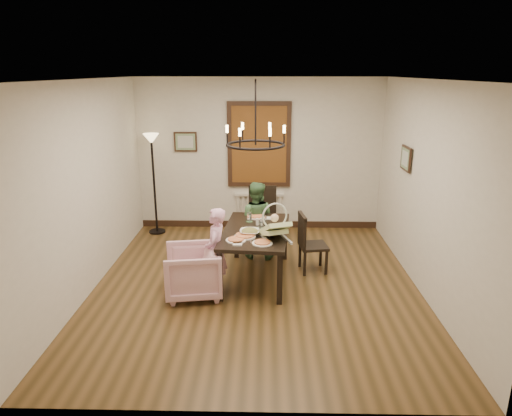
{
  "coord_description": "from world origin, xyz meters",
  "views": [
    {
      "loc": [
        0.13,
        -5.84,
        2.91
      ],
      "look_at": [
        -0.01,
        0.29,
        1.05
      ],
      "focal_mm": 32.0,
      "sensor_mm": 36.0,
      "label": 1
    }
  ],
  "objects_px": {
    "chair_far": "(262,219)",
    "seated_man": "(255,226)",
    "elderly_woman": "(216,258)",
    "floor_lamp": "(154,186)",
    "chair_right": "(313,242)",
    "baby_bouncer": "(275,227)",
    "drinking_glass": "(261,227)",
    "dining_table": "(256,235)",
    "armchair": "(193,271)"
  },
  "relations": [
    {
      "from": "baby_bouncer",
      "to": "floor_lamp",
      "type": "height_order",
      "value": "floor_lamp"
    },
    {
      "from": "chair_far",
      "to": "seated_man",
      "type": "relative_size",
      "value": 1.03
    },
    {
      "from": "chair_far",
      "to": "drinking_glass",
      "type": "height_order",
      "value": "chair_far"
    },
    {
      "from": "chair_right",
      "to": "armchair",
      "type": "distance_m",
      "value": 1.87
    },
    {
      "from": "chair_far",
      "to": "drinking_glass",
      "type": "xyz_separation_m",
      "value": [
        0.01,
        -1.21,
        0.28
      ]
    },
    {
      "from": "chair_right",
      "to": "elderly_woman",
      "type": "bearing_deg",
      "value": 108.87
    },
    {
      "from": "drinking_glass",
      "to": "chair_right",
      "type": "bearing_deg",
      "value": 23.49
    },
    {
      "from": "elderly_woman",
      "to": "drinking_glass",
      "type": "relative_size",
      "value": 7.85
    },
    {
      "from": "floor_lamp",
      "to": "drinking_glass",
      "type": "bearing_deg",
      "value": -45.13
    },
    {
      "from": "baby_bouncer",
      "to": "armchair",
      "type": "bearing_deg",
      "value": 169.33
    },
    {
      "from": "seated_man",
      "to": "baby_bouncer",
      "type": "distance_m",
      "value": 1.25
    },
    {
      "from": "baby_bouncer",
      "to": "drinking_glass",
      "type": "bearing_deg",
      "value": 101.94
    },
    {
      "from": "floor_lamp",
      "to": "armchair",
      "type": "bearing_deg",
      "value": -66.48
    },
    {
      "from": "dining_table",
      "to": "elderly_woman",
      "type": "xyz_separation_m",
      "value": [
        -0.52,
        -0.44,
        -0.17
      ]
    },
    {
      "from": "dining_table",
      "to": "drinking_glass",
      "type": "xyz_separation_m",
      "value": [
        0.08,
        -0.06,
        0.15
      ]
    },
    {
      "from": "seated_man",
      "to": "elderly_woman",
      "type": "bearing_deg",
      "value": 76.98
    },
    {
      "from": "armchair",
      "to": "seated_man",
      "type": "height_order",
      "value": "seated_man"
    },
    {
      "from": "baby_bouncer",
      "to": "drinking_glass",
      "type": "xyz_separation_m",
      "value": [
        -0.18,
        0.3,
        -0.1
      ]
    },
    {
      "from": "chair_far",
      "to": "seated_man",
      "type": "height_order",
      "value": "chair_far"
    },
    {
      "from": "dining_table",
      "to": "seated_man",
      "type": "xyz_separation_m",
      "value": [
        -0.02,
        0.79,
        -0.14
      ]
    },
    {
      "from": "elderly_woman",
      "to": "chair_right",
      "type": "bearing_deg",
      "value": 122.83
    },
    {
      "from": "elderly_woman",
      "to": "baby_bouncer",
      "type": "bearing_deg",
      "value": 101.42
    },
    {
      "from": "drinking_glass",
      "to": "dining_table",
      "type": "bearing_deg",
      "value": 141.68
    },
    {
      "from": "armchair",
      "to": "dining_table",
      "type": "bearing_deg",
      "value": 114.41
    },
    {
      "from": "baby_bouncer",
      "to": "floor_lamp",
      "type": "bearing_deg",
      "value": 113.5
    },
    {
      "from": "chair_right",
      "to": "armchair",
      "type": "bearing_deg",
      "value": 107.19
    },
    {
      "from": "elderly_woman",
      "to": "seated_man",
      "type": "relative_size",
      "value": 0.95
    },
    {
      "from": "chair_far",
      "to": "elderly_woman",
      "type": "distance_m",
      "value": 1.7
    },
    {
      "from": "dining_table",
      "to": "floor_lamp",
      "type": "xyz_separation_m",
      "value": [
        -1.89,
        1.91,
        0.24
      ]
    },
    {
      "from": "dining_table",
      "to": "armchair",
      "type": "xyz_separation_m",
      "value": [
        -0.82,
        -0.53,
        -0.32
      ]
    },
    {
      "from": "chair_far",
      "to": "floor_lamp",
      "type": "relative_size",
      "value": 0.59
    },
    {
      "from": "elderly_woman",
      "to": "chair_far",
      "type": "bearing_deg",
      "value": 164.88
    },
    {
      "from": "armchair",
      "to": "seated_man",
      "type": "distance_m",
      "value": 1.56
    },
    {
      "from": "dining_table",
      "to": "drinking_glass",
      "type": "distance_m",
      "value": 0.18
    },
    {
      "from": "armchair",
      "to": "baby_bouncer",
      "type": "distance_m",
      "value": 1.24
    },
    {
      "from": "chair_right",
      "to": "drinking_glass",
      "type": "relative_size",
      "value": 7.21
    },
    {
      "from": "chair_right",
      "to": "seated_man",
      "type": "xyz_separation_m",
      "value": [
        -0.88,
        0.52,
        0.06
      ]
    },
    {
      "from": "elderly_woman",
      "to": "floor_lamp",
      "type": "bearing_deg",
      "value": -144.49
    },
    {
      "from": "chair_right",
      "to": "baby_bouncer",
      "type": "relative_size",
      "value": 1.77
    },
    {
      "from": "chair_far",
      "to": "chair_right",
      "type": "distance_m",
      "value": 1.18
    },
    {
      "from": "drinking_glass",
      "to": "elderly_woman",
      "type": "bearing_deg",
      "value": -147.85
    },
    {
      "from": "armchair",
      "to": "baby_bouncer",
      "type": "bearing_deg",
      "value": 90.65
    },
    {
      "from": "armchair",
      "to": "drinking_glass",
      "type": "xyz_separation_m",
      "value": [
        0.9,
        0.47,
        0.47
      ]
    },
    {
      "from": "drinking_glass",
      "to": "baby_bouncer",
      "type": "bearing_deg",
      "value": -58.13
    },
    {
      "from": "seated_man",
      "to": "floor_lamp",
      "type": "height_order",
      "value": "floor_lamp"
    },
    {
      "from": "drinking_glass",
      "to": "floor_lamp",
      "type": "xyz_separation_m",
      "value": [
        -1.97,
        1.98,
        0.09
      ]
    },
    {
      "from": "chair_far",
      "to": "chair_right",
      "type": "relative_size",
      "value": 1.18
    },
    {
      "from": "chair_far",
      "to": "armchair",
      "type": "distance_m",
      "value": 1.92
    },
    {
      "from": "chair_right",
      "to": "armchair",
      "type": "relative_size",
      "value": 1.21
    },
    {
      "from": "armchair",
      "to": "seated_man",
      "type": "bearing_deg",
      "value": 140.24
    }
  ]
}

